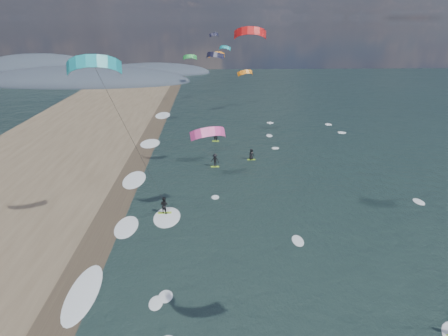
{
  "coord_description": "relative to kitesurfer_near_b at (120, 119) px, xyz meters",
  "views": [
    {
      "loc": [
        -1.99,
        -15.57,
        18.09
      ],
      "look_at": [
        -1.0,
        12.0,
        7.0
      ],
      "focal_mm": 30.0,
      "sensor_mm": 36.0,
      "label": 1
    }
  ],
  "objects": [
    {
      "name": "wet_sand_strip",
      "position": [
        -2.92,
        -3.23,
        -10.72
      ],
      "size": [
        3.0,
        240.0,
        0.0
      ],
      "primitive_type": "cube",
      "color": "#382D23",
      "rests_on": "ground"
    },
    {
      "name": "shoreline_surf",
      "position": [
        -1.72,
        1.52,
        -10.72
      ],
      "size": [
        2.4,
        79.4,
        0.11
      ],
      "color": "white",
      "rests_on": "ground"
    },
    {
      "name": "far_kitesurfers",
      "position": [
        8.84,
        19.09,
        -9.87
      ],
      "size": [
        6.2,
        11.67,
        1.79
      ],
      "color": "#A2E127",
      "rests_on": "ground"
    },
    {
      "name": "bg_kite_field",
      "position": [
        9.02,
        42.96,
        0.81
      ],
      "size": [
        15.0,
        75.99,
        9.95
      ],
      "color": "orange",
      "rests_on": "ground"
    },
    {
      "name": "kitesurfer_near_b",
      "position": [
        0.0,
        0.0,
        0.0
      ],
      "size": [
        7.09,
        8.47,
        16.21
      ],
      "color": "#A2E127",
      "rests_on": "ground"
    },
    {
      "name": "coastal_hills",
      "position": [
        -35.76,
        94.63,
        -10.72
      ],
      "size": [
        80.0,
        41.0,
        15.0
      ],
      "color": "#3D4756",
      "rests_on": "ground"
    }
  ]
}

